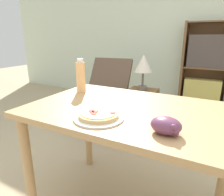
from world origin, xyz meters
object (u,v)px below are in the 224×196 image
Objects in this scene: grape_bunch at (166,126)px; table_lamp at (143,65)px; drink_bottle at (81,77)px; lounge_chair_near at (105,105)px; pizza_on_plate at (99,116)px; bookshelf at (204,72)px; side_table at (141,111)px.

table_lamp is at bearing 112.81° from grape_bunch.
grape_bunch is 0.84m from drink_bottle.
drink_bottle is at bearing -78.68° from lounge_chair_near.
pizza_on_plate is at bearing 178.52° from grape_bunch.
bookshelf is (0.34, 2.64, -0.14)m from pizza_on_plate.
lounge_chair_near is at bearing 110.24° from drink_bottle.
side_table is at bearing 0.00° from table_lamp.
grape_bunch is 1.64m from side_table.
lounge_chair_near reaches higher than grape_bunch.
pizza_on_plate is 0.35m from grape_bunch.
pizza_on_plate is at bearing -97.37° from bookshelf.
lounge_chair_near is at bearing -177.14° from table_lamp.
table_lamp is at bearing 100.24° from pizza_on_plate.
drink_bottle reaches higher than side_table.
drink_bottle is 0.59× the size of table_lamp.
table_lamp reaches higher than lounge_chair_near.
lounge_chair_near reaches higher than pizza_on_plate.
side_table is 0.58m from table_lamp.
lounge_chair_near is at bearing 128.18° from grape_bunch.
side_table is (-0.26, 1.43, -0.50)m from pizza_on_plate.
table_lamp reaches higher than grape_bunch.
side_table is (0.51, 0.03, -0.01)m from lounge_chair_near.
grape_bunch is at bearing -67.19° from table_lamp.
drink_bottle is at bearing -107.91° from bookshelf.
drink_bottle is at bearing -97.11° from table_lamp.
grape_bunch is 0.10× the size of bookshelf.
lounge_chair_near is at bearing -131.70° from bookshelf.
lounge_chair_near is 0.76m from table_lamp.
drink_bottle is at bearing 135.31° from pizza_on_plate.
drink_bottle is 0.28× the size of lounge_chair_near.
pizza_on_plate is at bearing -79.76° from side_table.
lounge_chair_near is (-0.76, 1.40, -0.49)m from pizza_on_plate.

